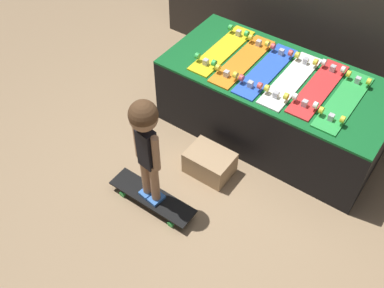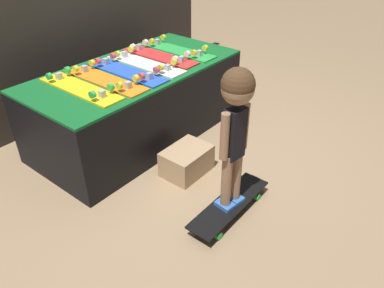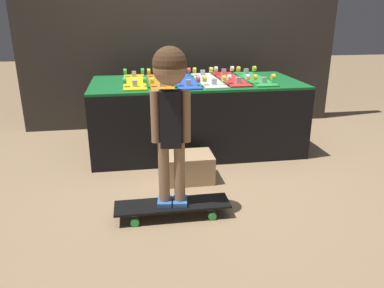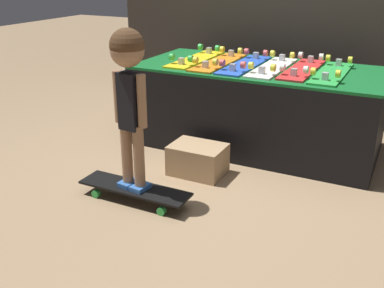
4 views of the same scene
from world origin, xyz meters
TOP-DOWN VIEW (x-y plane):
  - ground_plane at (0.00, 0.00)m, footprint 16.00×16.00m
  - back_wall at (0.00, 1.40)m, footprint 3.52×0.10m
  - display_rack at (0.00, 0.55)m, footprint 1.89×0.91m
  - skateboard_yellow_on_rack at (-0.55, 0.56)m, footprint 0.19×0.78m
  - skateboard_orange_on_rack at (-0.33, 0.53)m, footprint 0.19×0.78m
  - skateboard_blue_on_rack at (-0.11, 0.52)m, footprint 0.19×0.78m
  - skateboard_white_on_rack at (0.11, 0.53)m, footprint 0.19×0.78m
  - skateboard_red_on_rack at (0.33, 0.57)m, footprint 0.19×0.78m
  - skateboard_green_on_rack at (0.55, 0.54)m, footprint 0.19×0.78m
  - skateboard_on_floor at (-0.37, -0.70)m, footprint 0.73×0.20m
  - child at (-0.37, -0.70)m, footprint 0.23×0.20m
  - storage_box at (-0.18, -0.17)m, footprint 0.38×0.28m

SIDE VIEW (x-z plane):
  - ground_plane at x=0.00m, z-range 0.00..0.00m
  - skateboard_on_floor at x=-0.37m, z-range 0.03..0.12m
  - storage_box at x=-0.18m, z-range 0.00..0.21m
  - display_rack at x=0.00m, z-range 0.00..0.65m
  - skateboard_yellow_on_rack at x=-0.55m, z-range 0.62..0.71m
  - skateboard_orange_on_rack at x=-0.33m, z-range 0.62..0.71m
  - skateboard_blue_on_rack at x=-0.11m, z-range 0.62..0.71m
  - skateboard_white_on_rack at x=0.11m, z-range 0.62..0.71m
  - skateboard_red_on_rack at x=0.33m, z-range 0.62..0.71m
  - skateboard_green_on_rack at x=0.55m, z-range 0.62..0.71m
  - child at x=-0.37m, z-range 0.29..1.27m
  - back_wall at x=0.00m, z-range 0.00..2.38m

